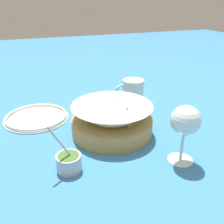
% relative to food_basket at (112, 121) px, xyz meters
% --- Properties ---
extents(ground_plane, '(4.00, 4.00, 0.00)m').
position_rel_food_basket_xyz_m(ground_plane, '(0.02, 0.02, -0.04)').
color(ground_plane, teal).
extents(food_basket, '(0.24, 0.24, 0.10)m').
position_rel_food_basket_xyz_m(food_basket, '(0.00, 0.00, 0.00)').
color(food_basket, '#B2894C').
rests_on(food_basket, ground_plane).
extents(sauce_cup, '(0.07, 0.06, 0.12)m').
position_rel_food_basket_xyz_m(sauce_cup, '(0.16, 0.13, -0.02)').
color(sauce_cup, '#B7B7BC').
rests_on(sauce_cup, ground_plane).
extents(wine_glass, '(0.07, 0.07, 0.15)m').
position_rel_food_basket_xyz_m(wine_glass, '(-0.11, 0.19, 0.07)').
color(wine_glass, silver).
rests_on(wine_glass, ground_plane).
extents(beer_mug, '(0.12, 0.08, 0.09)m').
position_rel_food_basket_xyz_m(beer_mug, '(-0.15, -0.19, 0.00)').
color(beer_mug, silver).
rests_on(beer_mug, ground_plane).
extents(side_plate, '(0.21, 0.21, 0.01)m').
position_rel_food_basket_xyz_m(side_plate, '(0.20, -0.17, -0.03)').
color(side_plate, white).
rests_on(side_plate, ground_plane).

